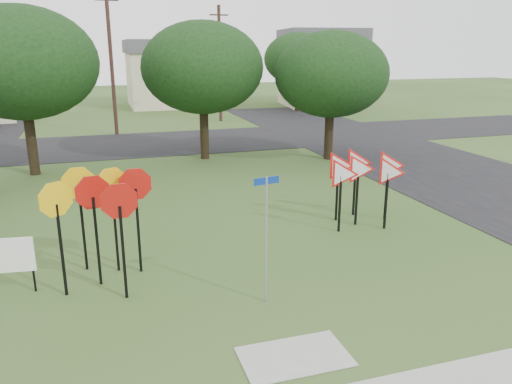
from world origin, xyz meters
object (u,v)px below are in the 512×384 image
Objects in this scene: yield_sign_cluster at (362,171)px; info_board at (9,257)px; street_name_sign at (266,232)px; stop_sign_cluster at (100,203)px.

yield_sign_cluster is 10.23m from info_board.
info_board is at bearing 158.85° from street_name_sign.
stop_sign_cluster reaches higher than info_board.
stop_sign_cluster is at bearing 147.15° from street_name_sign.
stop_sign_cluster is 8.16m from yield_sign_cluster.
info_board is at bearing -178.06° from stop_sign_cluster.
street_name_sign is 1.06× the size of stop_sign_cluster.
info_board is at bearing -168.98° from yield_sign_cluster.
street_name_sign is 6.11m from yield_sign_cluster.
street_name_sign is 0.99× the size of yield_sign_cluster.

